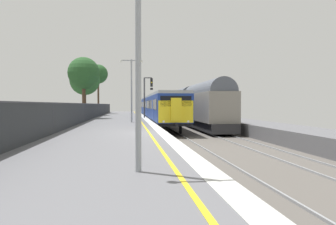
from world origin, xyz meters
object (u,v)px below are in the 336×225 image
(background_tree_left, at_px, (98,75))
(background_tree_right, at_px, (84,81))
(platform_lamp_near, at_px, (138,24))
(freight_train_adjacent_track, at_px, (176,104))
(platform_lamp_mid, at_px, (132,85))
(signal_gantry, at_px, (147,92))
(background_tree_centre, at_px, (84,74))
(commuter_train_at_platform, at_px, (154,107))

(background_tree_left, bearing_deg, background_tree_right, -96.34)
(platform_lamp_near, relative_size, background_tree_left, 0.68)
(background_tree_left, xyz_separation_m, background_tree_right, (-1.04, -9.35, -1.76))
(freight_train_adjacent_track, relative_size, platform_lamp_mid, 9.87)
(freight_train_adjacent_track, xyz_separation_m, background_tree_right, (-13.94, -4.45, 3.38))
(signal_gantry, distance_m, platform_lamp_mid, 9.76)
(background_tree_centre, bearing_deg, signal_gantry, 5.27)
(freight_train_adjacent_track, xyz_separation_m, platform_lamp_near, (-7.33, -43.61, 1.81))
(background_tree_centre, bearing_deg, background_tree_left, 90.87)
(platform_lamp_mid, xyz_separation_m, background_tree_centre, (-5.28, 8.92, 1.72))
(background_tree_left, bearing_deg, signal_gantry, -68.14)
(signal_gantry, distance_m, background_tree_left, 20.30)
(platform_lamp_near, xyz_separation_m, background_tree_right, (-6.61, 39.17, 1.56))
(platform_lamp_near, distance_m, background_tree_centre, 29.86)
(signal_gantry, bearing_deg, commuter_train_at_platform, 78.19)
(commuter_train_at_platform, xyz_separation_m, signal_gantry, (-1.47, -7.00, 1.73))
(platform_lamp_near, relative_size, background_tree_centre, 0.84)
(background_tree_right, bearing_deg, signal_gantry, -47.26)
(platform_lamp_near, xyz_separation_m, background_tree_left, (-5.57, 48.52, 3.33))
(commuter_train_at_platform, bearing_deg, background_tree_centre, -138.31)
(signal_gantry, relative_size, platform_lamp_mid, 0.87)
(commuter_train_at_platform, height_order, platform_lamp_near, platform_lamp_near)
(freight_train_adjacent_track, bearing_deg, background_tree_left, 159.20)
(commuter_train_at_platform, height_order, signal_gantry, signal_gantry)
(background_tree_left, bearing_deg, platform_lamp_mid, -78.78)
(commuter_train_at_platform, xyz_separation_m, background_tree_left, (-8.89, 11.51, 5.47))
(freight_train_adjacent_track, xyz_separation_m, platform_lamp_mid, (-7.33, -23.20, 1.66))
(commuter_train_at_platform, height_order, platform_lamp_mid, platform_lamp_mid)
(freight_train_adjacent_track, distance_m, background_tree_left, 14.72)
(commuter_train_at_platform, bearing_deg, background_tree_right, 167.74)
(background_tree_left, xyz_separation_m, background_tree_centre, (0.29, -19.17, -1.76))
(signal_gantry, relative_size, background_tree_centre, 0.69)
(commuter_train_at_platform, xyz_separation_m, background_tree_centre, (-8.60, -7.66, 3.71))
(freight_train_adjacent_track, bearing_deg, background_tree_right, -162.30)
(background_tree_centre, bearing_deg, platform_lamp_mid, -59.39)
(freight_train_adjacent_track, bearing_deg, platform_lamp_mid, -107.53)
(commuter_train_at_platform, relative_size, background_tree_centre, 6.03)
(platform_lamp_mid, relative_size, background_tree_left, 0.65)
(freight_train_adjacent_track, height_order, signal_gantry, signal_gantry)
(platform_lamp_near, relative_size, background_tree_right, 0.80)
(freight_train_adjacent_track, distance_m, platform_lamp_near, 44.26)
(signal_gantry, bearing_deg, background_tree_right, 132.74)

